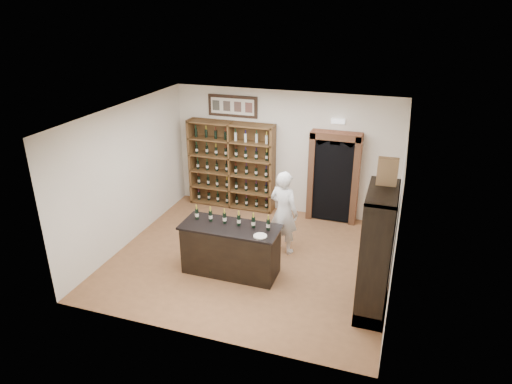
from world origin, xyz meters
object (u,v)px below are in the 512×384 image
wine_shelf (232,165)px  wine_crate (387,172)px  tasting_counter (231,250)px  shopkeeper (284,212)px  side_cabinet (376,271)px  counter_bottle_0 (197,214)px

wine_shelf → wine_crate: size_ratio=4.90×
tasting_counter → wine_crate: wine_crate is taller
shopkeeper → wine_crate: 2.74m
wine_shelf → side_cabinet: size_ratio=1.00×
side_cabinet → wine_crate: size_ratio=4.90×
wine_shelf → wine_crate: bearing=-38.0°
shopkeeper → counter_bottle_0: bearing=53.6°
tasting_counter → counter_bottle_0: counter_bottle_0 is taller
counter_bottle_0 → shopkeeper: bearing=35.2°
counter_bottle_0 → side_cabinet: 3.48m
side_cabinet → shopkeeper: 2.44m
wine_crate → tasting_counter: bearing=177.0°
counter_bottle_0 → side_cabinet: bearing=-6.3°
wine_shelf → tasting_counter: (1.10, -2.93, -0.61)m
counter_bottle_0 → shopkeeper: shopkeeper is taller
tasting_counter → counter_bottle_0: size_ratio=6.27×
wine_crate → shopkeeper: bearing=147.4°
wine_shelf → tasting_counter: bearing=-69.4°
tasting_counter → shopkeeper: shopkeeper is taller
shopkeeper → side_cabinet: bearing=162.9°
side_cabinet → counter_bottle_0: bearing=173.7°
wine_shelf → counter_bottle_0: (0.38, -2.85, 0.01)m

